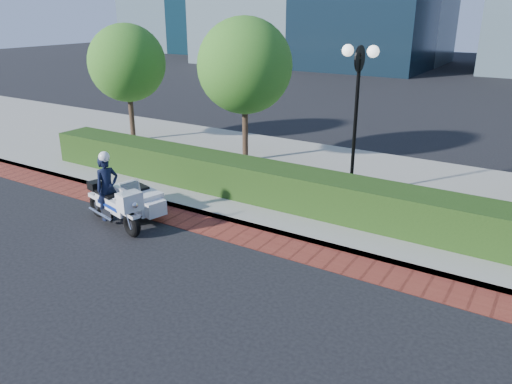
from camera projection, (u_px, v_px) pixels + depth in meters
The scene contains 8 objects.
ground at pixel (217, 264), 10.93m from camera, with size 120.00×120.00×0.00m, color black.
brick_strip at pixel (253, 238), 12.12m from camera, with size 60.00×1.00×0.01m, color maroon.
sidewalk at pixel (330, 183), 15.67m from camera, with size 60.00×8.00×0.15m, color gray.
hedge_main at pixel (294, 188), 13.56m from camera, with size 18.00×1.20×1.00m, color black.
lamppost at pixel (357, 98), 13.53m from camera, with size 1.02×0.70×4.21m.
tree_a at pixel (127, 63), 19.45m from camera, with size 3.00×3.00×4.58m.
tree_b at pixel (245, 66), 16.64m from camera, with size 3.20×3.20×4.89m.
police_motorcycle at pixel (123, 197), 12.87m from camera, with size 2.37×1.99×1.94m.
Camera 1 is at (5.88, -7.76, 5.29)m, focal length 35.00 mm.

